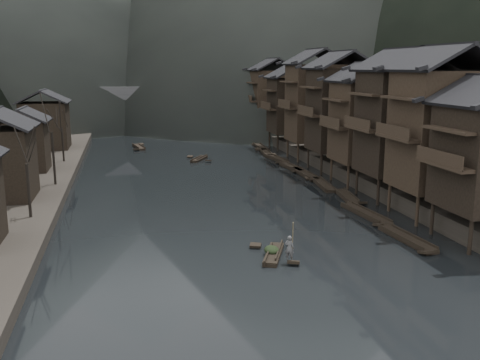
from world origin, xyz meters
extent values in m
plane|color=black|center=(0.00, 0.00, 0.00)|extent=(300.00, 300.00, 0.00)
cube|color=#2D2823|center=(35.00, 40.00, 0.90)|extent=(40.00, 200.00, 1.80)
cylinder|color=black|center=(14.20, -10.40, 1.30)|extent=(0.30, 0.30, 2.90)
cylinder|color=black|center=(14.20, -5.60, 1.30)|extent=(0.30, 0.30, 2.90)
cylinder|color=black|center=(16.95, -5.60, 1.30)|extent=(0.30, 0.30, 2.90)
cube|color=black|center=(13.30, -8.00, 6.02)|extent=(1.20, 5.70, 0.25)
cylinder|color=black|center=(14.20, -3.40, 1.30)|extent=(0.30, 0.30, 2.90)
cylinder|color=black|center=(14.20, 1.40, 1.30)|extent=(0.30, 0.30, 2.90)
cylinder|color=black|center=(16.95, -3.40, 1.30)|extent=(0.30, 0.30, 2.90)
cylinder|color=black|center=(16.95, 1.40, 1.30)|extent=(0.30, 0.30, 2.90)
cube|color=black|center=(17.30, -1.00, 7.59)|extent=(7.00, 6.00, 9.98)
cube|color=black|center=(13.30, -1.00, 7.09)|extent=(1.20, 5.70, 0.25)
cylinder|color=black|center=(14.20, 3.60, 1.30)|extent=(0.30, 0.30, 2.90)
cylinder|color=black|center=(14.20, 8.40, 1.30)|extent=(0.30, 0.30, 2.90)
cylinder|color=black|center=(16.95, 3.60, 1.30)|extent=(0.30, 0.30, 2.90)
cylinder|color=black|center=(16.95, 8.40, 1.30)|extent=(0.30, 0.30, 2.90)
cube|color=black|center=(17.30, 6.00, 7.57)|extent=(7.00, 6.00, 9.93)
cube|color=black|center=(13.30, 6.00, 7.07)|extent=(1.20, 5.70, 0.25)
cylinder|color=black|center=(14.20, 10.60, 1.30)|extent=(0.30, 0.30, 2.90)
cylinder|color=black|center=(14.20, 15.40, 1.30)|extent=(0.30, 0.30, 2.90)
cylinder|color=black|center=(16.95, 10.60, 1.30)|extent=(0.30, 0.30, 2.90)
cylinder|color=black|center=(16.95, 15.40, 1.30)|extent=(0.30, 0.30, 2.90)
cube|color=black|center=(17.30, 13.00, 6.96)|extent=(7.00, 6.00, 8.71)
cube|color=black|center=(13.30, 13.00, 6.52)|extent=(1.20, 5.70, 0.25)
cylinder|color=black|center=(14.20, 18.60, 1.30)|extent=(0.30, 0.30, 2.90)
cylinder|color=black|center=(14.20, 23.40, 1.30)|extent=(0.30, 0.30, 2.90)
cylinder|color=black|center=(16.95, 18.60, 1.30)|extent=(0.30, 0.30, 2.90)
cylinder|color=black|center=(16.95, 23.40, 1.30)|extent=(0.30, 0.30, 2.90)
cube|color=black|center=(17.30, 21.00, 7.63)|extent=(7.00, 6.00, 10.07)
cube|color=black|center=(13.30, 21.00, 7.13)|extent=(1.20, 5.70, 0.25)
cylinder|color=black|center=(14.20, 27.60, 1.30)|extent=(0.30, 0.30, 2.90)
cylinder|color=black|center=(14.20, 32.40, 1.30)|extent=(0.30, 0.30, 2.90)
cylinder|color=black|center=(16.95, 27.60, 1.30)|extent=(0.30, 0.30, 2.90)
cylinder|color=black|center=(16.95, 32.40, 1.30)|extent=(0.30, 0.30, 2.90)
cube|color=black|center=(17.30, 30.00, 7.90)|extent=(7.00, 6.00, 10.61)
cube|color=black|center=(13.30, 30.00, 7.37)|extent=(1.20, 5.70, 0.25)
cylinder|color=black|center=(14.20, 37.60, 1.30)|extent=(0.30, 0.30, 2.90)
cylinder|color=black|center=(14.20, 42.40, 1.30)|extent=(0.30, 0.30, 2.90)
cylinder|color=black|center=(16.95, 37.60, 1.30)|extent=(0.30, 0.30, 2.90)
cylinder|color=black|center=(16.95, 42.40, 1.30)|extent=(0.30, 0.30, 2.90)
cube|color=black|center=(17.30, 40.00, 6.88)|extent=(7.00, 6.00, 8.57)
cube|color=black|center=(13.30, 40.00, 6.46)|extent=(1.20, 5.70, 0.25)
cylinder|color=black|center=(14.20, 49.60, 1.30)|extent=(0.30, 0.30, 2.90)
cylinder|color=black|center=(14.20, 54.40, 1.30)|extent=(0.30, 0.30, 2.90)
cylinder|color=black|center=(16.95, 49.60, 1.30)|extent=(0.30, 0.30, 2.90)
cylinder|color=black|center=(16.95, 54.40, 1.30)|extent=(0.30, 0.30, 2.90)
cube|color=black|center=(17.30, 52.00, 7.43)|extent=(7.00, 6.00, 9.66)
cube|color=black|center=(13.30, 52.00, 6.95)|extent=(1.20, 5.70, 0.25)
cube|color=black|center=(-20.50, 24.00, 4.10)|extent=(5.00, 5.00, 5.80)
cube|color=black|center=(-20.50, 42.00, 4.60)|extent=(6.50, 6.50, 6.80)
cylinder|color=black|center=(-17.00, 2.78, 3.40)|extent=(0.24, 0.24, 4.41)
cylinder|color=black|center=(-17.00, 15.32, 3.93)|extent=(0.24, 0.24, 5.47)
cylinder|color=black|center=(-17.00, 29.61, 3.42)|extent=(0.24, 0.24, 4.43)
cube|color=black|center=(11.46, -6.73, 0.15)|extent=(1.58, 6.50, 0.30)
cube|color=black|center=(11.46, -6.73, 0.33)|extent=(1.63, 6.38, 0.10)
cube|color=black|center=(11.69, -3.65, 0.29)|extent=(0.99, 0.86, 0.34)
cube|color=black|center=(11.22, -9.81, 0.29)|extent=(0.99, 0.86, 0.34)
cube|color=black|center=(11.46, 0.44, 0.15)|extent=(1.78, 7.28, 0.30)
cube|color=black|center=(11.46, 0.44, 0.33)|extent=(1.82, 7.14, 0.10)
cube|color=black|center=(11.79, 3.88, 0.29)|extent=(1.01, 0.97, 0.36)
cube|color=black|center=(11.14, -3.00, 0.29)|extent=(1.01, 0.97, 0.36)
cube|color=black|center=(12.45, 6.83, 0.15)|extent=(1.87, 5.93, 0.30)
cube|color=black|center=(12.45, 6.83, 0.33)|extent=(1.91, 5.82, 0.10)
cube|color=black|center=(12.07, 9.60, 0.29)|extent=(1.02, 0.84, 0.32)
cube|color=black|center=(12.82, 4.05, 0.29)|extent=(1.02, 0.84, 0.32)
cube|color=black|center=(12.12, 12.67, 0.15)|extent=(1.86, 7.03, 0.30)
cube|color=black|center=(12.12, 12.67, 0.33)|extent=(1.90, 6.90, 0.10)
cube|color=black|center=(11.76, 15.98, 0.29)|extent=(1.02, 0.95, 0.35)
cube|color=black|center=(12.49, 9.35, 0.29)|extent=(1.02, 0.95, 0.35)
cube|color=black|center=(12.10, 18.91, 0.15)|extent=(1.21, 7.61, 0.30)
cube|color=black|center=(12.10, 18.91, 0.33)|extent=(1.26, 7.46, 0.10)
cube|color=black|center=(12.15, 22.55, 0.29)|extent=(0.95, 0.94, 0.37)
cube|color=black|center=(12.04, 15.26, 0.29)|extent=(0.95, 0.94, 0.37)
cube|color=black|center=(11.81, 23.14, 0.15)|extent=(1.63, 5.94, 0.30)
cube|color=black|center=(11.81, 23.14, 0.33)|extent=(1.67, 5.83, 0.10)
cube|color=black|center=(12.07, 25.95, 0.29)|extent=(1.00, 0.81, 0.32)
cube|color=black|center=(11.56, 20.34, 0.29)|extent=(1.00, 0.81, 0.32)
cube|color=black|center=(11.78, 30.04, 0.15)|extent=(1.98, 6.73, 0.30)
cube|color=black|center=(11.78, 30.04, 0.33)|extent=(2.02, 6.60, 0.10)
cube|color=black|center=(12.21, 33.20, 0.29)|extent=(1.04, 0.93, 0.34)
cube|color=black|center=(11.36, 26.88, 0.29)|extent=(1.04, 0.93, 0.34)
cube|color=black|center=(11.79, 35.75, 0.15)|extent=(1.78, 6.79, 0.30)
cube|color=black|center=(11.79, 35.75, 0.33)|extent=(1.82, 6.66, 0.10)
cube|color=black|center=(11.46, 38.96, 0.29)|extent=(1.01, 0.92, 0.34)
cube|color=black|center=(12.12, 32.55, 0.29)|extent=(1.01, 0.92, 0.34)
cube|color=black|center=(12.40, 41.36, 0.15)|extent=(1.47, 7.66, 0.30)
cube|color=black|center=(12.40, 41.36, 0.33)|extent=(1.52, 7.51, 0.10)
cube|color=black|center=(12.22, 45.01, 0.29)|extent=(0.98, 0.98, 0.37)
cube|color=black|center=(12.58, 37.72, 0.29)|extent=(0.98, 0.98, 0.37)
cube|color=black|center=(12.69, 48.62, 0.15)|extent=(1.68, 7.16, 0.30)
cube|color=black|center=(12.69, 48.62, 0.33)|extent=(1.72, 7.02, 0.10)
cube|color=black|center=(12.41, 52.01, 0.29)|extent=(1.00, 0.94, 0.35)
cube|color=black|center=(12.96, 45.22, 0.29)|extent=(1.00, 0.94, 0.35)
cube|color=black|center=(1.10, 32.17, 0.15)|extent=(3.05, 4.49, 0.30)
cube|color=black|center=(1.10, 32.17, 0.33)|extent=(3.05, 4.43, 0.10)
cube|color=black|center=(0.06, 34.10, 0.29)|extent=(1.02, 0.91, 0.29)
cube|color=black|center=(2.14, 30.25, 0.29)|extent=(1.02, 0.91, 0.29)
cube|color=black|center=(-6.91, 45.63, 0.15)|extent=(1.98, 6.01, 0.30)
cube|color=black|center=(-6.91, 45.63, 0.33)|extent=(2.01, 5.90, 0.10)
cube|color=black|center=(-6.44, 48.43, 0.29)|extent=(0.96, 0.87, 0.32)
cube|color=black|center=(-7.39, 42.82, 0.29)|extent=(0.96, 0.87, 0.32)
cube|color=black|center=(1.25, 61.15, 0.15)|extent=(3.47, 4.79, 0.30)
cube|color=black|center=(1.25, 61.15, 0.33)|extent=(3.46, 4.73, 0.10)
cube|color=black|center=(2.51, 63.20, 0.29)|extent=(1.05, 0.98, 0.30)
cube|color=black|center=(-0.01, 59.10, 0.29)|extent=(1.05, 0.98, 0.30)
cube|color=black|center=(3.04, 74.63, 0.15)|extent=(1.93, 5.67, 0.30)
cube|color=black|center=(3.04, 74.63, 0.33)|extent=(1.96, 5.57, 0.10)
cube|color=black|center=(2.59, 77.27, 0.29)|extent=(0.95, 0.83, 0.32)
cube|color=black|center=(3.50, 71.99, 0.29)|extent=(0.95, 0.83, 0.32)
cube|color=#4C4C4F|center=(0.00, 72.00, 7.20)|extent=(40.00, 6.00, 1.60)
cube|color=#4C4C4F|center=(0.00, 69.30, 8.50)|extent=(40.00, 0.50, 1.00)
cube|color=#4C4C4F|center=(0.00, 74.70, 8.50)|extent=(40.00, 0.50, 1.00)
cube|color=#4C4C4F|center=(-14.00, 72.00, 3.20)|extent=(3.20, 6.00, 6.40)
cube|color=#4C4C4F|center=(-4.50, 72.00, 3.20)|extent=(3.20, 6.00, 6.40)
cube|color=#4C4C4F|center=(4.50, 72.00, 3.20)|extent=(3.20, 6.00, 6.40)
cube|color=#4C4C4F|center=(14.00, 72.00, 3.20)|extent=(3.20, 6.00, 6.40)
cube|color=black|center=(0.69, -7.82, 0.15)|extent=(2.58, 4.39, 0.30)
cube|color=black|center=(0.69, -7.82, 0.33)|extent=(2.59, 4.32, 0.10)
cube|color=black|center=(-0.13, -5.89, 0.29)|extent=(0.96, 0.82, 0.28)
cube|color=black|center=(1.51, -9.75, 0.29)|extent=(0.96, 0.82, 0.28)
ellipsoid|color=black|center=(0.61, -7.62, 0.75)|extent=(1.04, 1.37, 0.63)
imported|color=#5C5C5E|center=(1.34, -9.34, 1.31)|extent=(0.76, 0.71, 1.75)
cylinder|color=#8C7A51|center=(1.54, -9.34, 4.09)|extent=(0.79, 2.37, 3.82)
camera|label=1|loc=(-9.10, -41.76, 12.93)|focal=40.00mm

